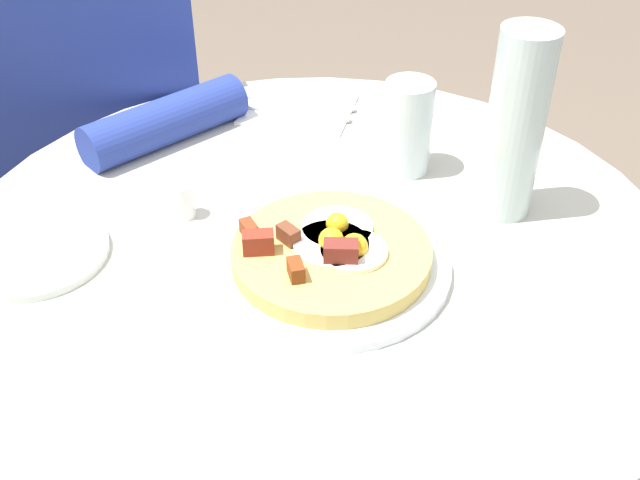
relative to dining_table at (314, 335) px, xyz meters
name	(u,v)px	position (x,y,z in m)	size (l,w,h in m)	color
dining_table	(314,335)	(0.00, 0.00, 0.00)	(0.93, 0.93, 0.73)	beige
person_seated	(102,186)	(0.24, -0.56, -0.05)	(0.43, 0.48, 1.14)	#2D2D33
pizza_plate	(328,266)	(0.00, 0.07, 0.18)	(0.29, 0.29, 0.01)	white
breakfast_pizza	(328,252)	(0.00, 0.07, 0.20)	(0.24, 0.24, 0.05)	#D4B358
bread_plate	(36,253)	(0.33, -0.07, 0.18)	(0.17, 0.17, 0.01)	silver
napkin	(298,110)	(-0.09, -0.33, 0.17)	(0.17, 0.14, 0.00)	white
fork	(295,112)	(-0.08, -0.31, 0.18)	(0.18, 0.01, 0.01)	silver
knife	(301,102)	(-0.10, -0.34, 0.18)	(0.18, 0.01, 0.01)	silver
water_glass	(408,127)	(-0.18, -0.11, 0.24)	(0.07, 0.07, 0.13)	silver
water_bottle	(515,126)	(-0.26, 0.02, 0.30)	(0.07, 0.07, 0.25)	silver
salt_shaker	(183,200)	(0.14, -0.10, 0.20)	(0.03, 0.03, 0.05)	white
pepper_shaker	(495,162)	(-0.28, -0.05, 0.20)	(0.03, 0.03, 0.05)	#3F3833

